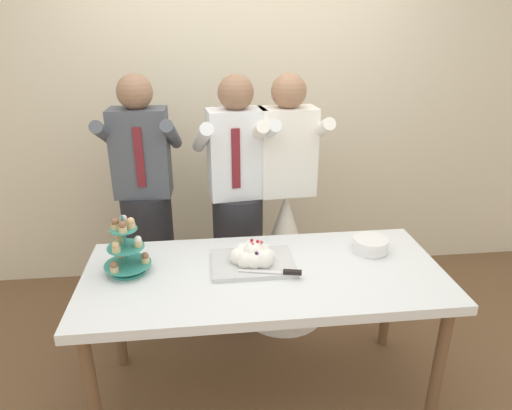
% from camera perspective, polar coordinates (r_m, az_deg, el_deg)
% --- Properties ---
extents(ground_plane, '(8.00, 8.00, 0.00)m').
position_cam_1_polar(ground_plane, '(2.76, 0.94, -22.33)').
color(ground_plane, brown).
extents(rear_wall, '(5.20, 0.10, 2.90)m').
position_cam_1_polar(rear_wall, '(3.43, -2.09, 14.10)').
color(rear_wall, beige).
rests_on(rear_wall, ground_plane).
extents(dessert_table, '(1.80, 0.80, 0.78)m').
position_cam_1_polar(dessert_table, '(2.32, 1.04, -9.95)').
color(dessert_table, silver).
rests_on(dessert_table, ground_plane).
extents(cupcake_stand, '(0.23, 0.23, 0.31)m').
position_cam_1_polar(cupcake_stand, '(2.31, -16.07, -5.45)').
color(cupcake_stand, teal).
rests_on(cupcake_stand, dessert_table).
extents(main_cake_tray, '(0.43, 0.32, 0.13)m').
position_cam_1_polar(main_cake_tray, '(2.32, -0.41, -6.66)').
color(main_cake_tray, silver).
rests_on(main_cake_tray, dessert_table).
extents(plate_stack, '(0.19, 0.20, 0.08)m').
position_cam_1_polar(plate_stack, '(2.53, 14.19, -4.90)').
color(plate_stack, white).
rests_on(plate_stack, dessert_table).
extents(person_groom, '(0.51, 0.54, 1.66)m').
position_cam_1_polar(person_groom, '(2.90, -2.31, -2.00)').
color(person_groom, '#232328').
rests_on(person_groom, ground_plane).
extents(person_bride, '(0.56, 0.56, 1.66)m').
position_cam_1_polar(person_bride, '(3.02, 3.64, -4.43)').
color(person_bride, white).
rests_on(person_bride, ground_plane).
extents(person_guest, '(0.48, 0.50, 1.66)m').
position_cam_1_polar(person_guest, '(3.00, -13.53, -1.75)').
color(person_guest, '#232328').
rests_on(person_guest, ground_plane).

